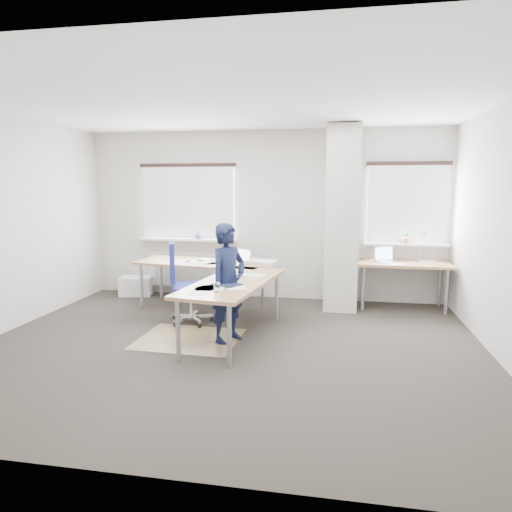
% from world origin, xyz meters
% --- Properties ---
extents(ground, '(6.00, 6.00, 0.00)m').
position_xyz_m(ground, '(0.00, 0.00, 0.00)').
color(ground, '#2A2622').
rests_on(ground, ground).
extents(room_shell, '(6.04, 5.04, 2.82)m').
position_xyz_m(room_shell, '(0.18, 0.45, 1.75)').
color(room_shell, '#B8B3A8').
rests_on(room_shell, ground).
extents(floor_mat, '(1.26, 1.08, 0.01)m').
position_xyz_m(floor_mat, '(-0.55, 0.16, 0.00)').
color(floor_mat, olive).
rests_on(floor_mat, ground).
extents(white_crate, '(0.60, 0.48, 0.32)m').
position_xyz_m(white_crate, '(-2.21, 2.25, 0.16)').
color(white_crate, white).
rests_on(white_crate, ground).
extents(desk_main, '(2.40, 2.92, 0.96)m').
position_xyz_m(desk_main, '(-0.37, 0.98, 0.69)').
color(desk_main, olive).
rests_on(desk_main, ground).
extents(desk_side, '(1.41, 0.72, 1.22)m').
position_xyz_m(desk_side, '(2.25, 2.15, 0.69)').
color(desk_side, olive).
rests_on(desk_side, ground).
extents(task_chair, '(0.66, 0.65, 1.14)m').
position_xyz_m(task_chair, '(-0.77, 0.81, 0.32)').
color(task_chair, navy).
rests_on(task_chair, ground).
extents(person, '(0.57, 0.63, 1.46)m').
position_xyz_m(person, '(-0.05, 0.20, 0.73)').
color(person, black).
rests_on(person, ground).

